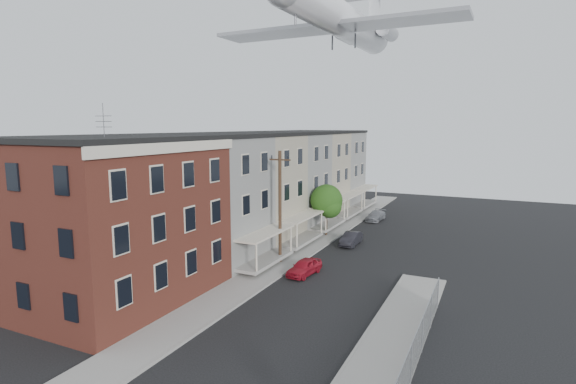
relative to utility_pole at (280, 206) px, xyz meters
name	(u,v)px	position (x,y,z in m)	size (l,w,h in m)	color
sidewalk_left	(310,245)	(0.10, 6.00, -4.61)	(3.00, 62.00, 0.12)	gray
sidewalk_right	(381,364)	(11.10, -12.00, -4.61)	(3.00, 26.00, 0.12)	gray
curb_left	(325,246)	(1.55, 6.00, -4.60)	(0.15, 62.00, 0.14)	gray
curb_right	(351,357)	(9.65, -12.00, -4.60)	(0.15, 26.00, 0.14)	gray
corner_building	(111,218)	(-6.40, -11.00, 0.49)	(10.31, 12.30, 12.15)	#391712
row_house_a	(202,197)	(-6.36, -1.50, 0.45)	(11.98, 7.00, 10.30)	slate
row_house_b	(246,187)	(-6.36, 5.50, 0.45)	(11.98, 7.00, 10.30)	#72665A
row_house_c	(278,179)	(-6.36, 12.50, 0.45)	(11.98, 7.00, 10.30)	slate
row_house_d	(304,173)	(-6.36, 19.50, 0.45)	(11.98, 7.00, 10.30)	#72665A
row_house_e	(324,168)	(-6.36, 26.50, 0.45)	(11.98, 7.00, 10.30)	slate
chainlink_fence	(411,362)	(12.60, -13.00, -3.68)	(0.06, 18.06, 1.90)	gray
utility_pole	(280,206)	(0.00, 0.00, 0.00)	(1.80, 0.26, 9.00)	black
street_tree	(327,202)	(0.33, 9.92, -1.22)	(3.22, 3.20, 5.20)	black
car_near	(304,267)	(2.92, -1.87, -4.08)	(1.41, 3.50, 1.19)	maroon
car_mid	(351,239)	(3.52, 7.70, -4.08)	(1.26, 3.61, 1.19)	black
car_far	(376,216)	(2.87, 19.30, -4.12)	(1.56, 3.85, 1.12)	slate
airplane	(343,20)	(1.59, 9.91, 15.83)	(22.67, 25.88, 7.52)	white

